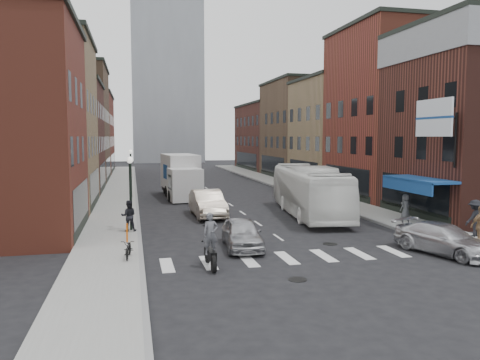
% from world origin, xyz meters
% --- Properties ---
extents(ground, '(160.00, 160.00, 0.00)m').
position_xyz_m(ground, '(0.00, 0.00, 0.00)').
color(ground, black).
rests_on(ground, ground).
extents(sidewalk_left, '(3.00, 74.00, 0.15)m').
position_xyz_m(sidewalk_left, '(-8.50, 22.00, 0.07)').
color(sidewalk_left, gray).
rests_on(sidewalk_left, ground).
extents(sidewalk_right, '(3.00, 74.00, 0.15)m').
position_xyz_m(sidewalk_right, '(8.50, 22.00, 0.07)').
color(sidewalk_right, gray).
rests_on(sidewalk_right, ground).
extents(curb_left, '(0.20, 74.00, 0.16)m').
position_xyz_m(curb_left, '(-7.00, 22.00, 0.00)').
color(curb_left, gray).
rests_on(curb_left, ground).
extents(curb_right, '(0.20, 74.00, 0.16)m').
position_xyz_m(curb_right, '(7.00, 22.00, 0.00)').
color(curb_right, gray).
rests_on(curb_right, ground).
extents(crosswalk_stripes, '(12.00, 2.20, 0.01)m').
position_xyz_m(crosswalk_stripes, '(0.00, -3.00, 0.00)').
color(crosswalk_stripes, silver).
rests_on(crosswalk_stripes, ground).
extents(bldg_left_mid_a, '(10.30, 10.20, 12.30)m').
position_xyz_m(bldg_left_mid_a, '(-14.99, 14.00, 6.15)').
color(bldg_left_mid_a, '#9A7F55').
rests_on(bldg_left_mid_a, ground).
extents(bldg_left_mid_b, '(10.30, 10.20, 10.30)m').
position_xyz_m(bldg_left_mid_b, '(-14.99, 24.00, 5.15)').
color(bldg_left_mid_b, '#431E18').
rests_on(bldg_left_mid_b, ground).
extents(bldg_left_far_a, '(10.30, 12.20, 13.30)m').
position_xyz_m(bldg_left_far_a, '(-14.99, 35.00, 6.65)').
color(bldg_left_far_a, brown).
rests_on(bldg_left_far_a, ground).
extents(bldg_left_far_b, '(10.30, 16.20, 11.30)m').
position_xyz_m(bldg_left_far_b, '(-14.99, 49.00, 5.65)').
color(bldg_left_far_b, maroon).
rests_on(bldg_left_far_b, ground).
extents(bldg_right_mid_a, '(10.30, 10.20, 14.30)m').
position_xyz_m(bldg_right_mid_a, '(15.00, 14.00, 7.15)').
color(bldg_right_mid_a, maroon).
rests_on(bldg_right_mid_a, ground).
extents(bldg_right_mid_b, '(10.30, 10.20, 11.30)m').
position_xyz_m(bldg_right_mid_b, '(14.99, 24.00, 5.65)').
color(bldg_right_mid_b, '#9A7F55').
rests_on(bldg_right_mid_b, ground).
extents(bldg_right_far_a, '(10.30, 12.20, 12.30)m').
position_xyz_m(bldg_right_far_a, '(14.99, 35.00, 6.15)').
color(bldg_right_far_a, brown).
rests_on(bldg_right_far_a, ground).
extents(bldg_right_far_b, '(10.30, 16.20, 10.30)m').
position_xyz_m(bldg_right_far_b, '(14.99, 49.00, 5.15)').
color(bldg_right_far_b, '#431E18').
rests_on(bldg_right_far_b, ground).
extents(awning_blue, '(1.80, 5.00, 0.78)m').
position_xyz_m(awning_blue, '(8.93, 2.50, 2.63)').
color(awning_blue, navy).
rests_on(awning_blue, ground).
extents(billboard_sign, '(1.52, 3.00, 3.70)m').
position_xyz_m(billboard_sign, '(8.59, 0.50, 6.13)').
color(billboard_sign, black).
rests_on(billboard_sign, ground).
extents(distant_tower, '(14.00, 14.00, 50.00)m').
position_xyz_m(distant_tower, '(0.00, 78.00, 25.00)').
color(distant_tower, '#9399A0').
rests_on(distant_tower, ground).
extents(streetlamp_near, '(0.32, 1.22, 4.11)m').
position_xyz_m(streetlamp_near, '(-7.40, 4.00, 2.91)').
color(streetlamp_near, black).
rests_on(streetlamp_near, ground).
extents(streetlamp_far, '(0.32, 1.22, 4.11)m').
position_xyz_m(streetlamp_far, '(-7.40, 18.00, 2.91)').
color(streetlamp_far, black).
rests_on(streetlamp_far, ground).
extents(bike_rack, '(0.08, 0.68, 0.80)m').
position_xyz_m(bike_rack, '(-7.60, 1.30, 0.55)').
color(bike_rack, '#D8590C').
rests_on(bike_rack, sidewalk_left).
extents(box_truck, '(3.04, 8.56, 3.64)m').
position_xyz_m(box_truck, '(-3.21, 18.12, 1.80)').
color(box_truck, silver).
rests_on(box_truck, ground).
extents(motorcycle_rider, '(0.63, 2.17, 2.22)m').
position_xyz_m(motorcycle_rider, '(-4.33, -3.76, 1.04)').
color(motorcycle_rider, black).
rests_on(motorcycle_rider, ground).
extents(transit_bus, '(4.29, 12.02, 3.28)m').
position_xyz_m(transit_bus, '(4.06, 7.11, 1.64)').
color(transit_bus, white).
rests_on(transit_bus, ground).
extents(sedan_left_near, '(1.99, 4.23, 1.40)m').
position_xyz_m(sedan_left_near, '(-2.36, -0.84, 0.70)').
color(sedan_left_near, '#A8A8AD').
rests_on(sedan_left_near, ground).
extents(sedan_left_far, '(1.89, 5.23, 1.71)m').
position_xyz_m(sedan_left_far, '(-2.56, 8.13, 0.86)').
color(sedan_left_far, beige).
rests_on(sedan_left_far, ground).
extents(curb_car, '(3.21, 4.97, 1.34)m').
position_xyz_m(curb_car, '(6.11, -3.91, 0.67)').
color(curb_car, silver).
rests_on(curb_car, ground).
extents(parked_bicycle, '(0.67, 1.56, 0.79)m').
position_xyz_m(parked_bicycle, '(-7.50, -2.03, 0.55)').
color(parked_bicycle, black).
rests_on(parked_bicycle, sidewalk_left).
extents(ped_left_solo, '(0.81, 0.47, 1.66)m').
position_xyz_m(ped_left_solo, '(-7.53, 3.64, 0.98)').
color(ped_left_solo, black).
rests_on(ped_left_solo, sidewalk_left).
extents(ped_right_a, '(1.32, 0.88, 1.87)m').
position_xyz_m(ped_right_a, '(9.59, -1.61, 1.08)').
color(ped_right_a, black).
rests_on(ped_right_a, sidewalk_right).
extents(ped_right_c, '(0.86, 0.70, 1.53)m').
position_xyz_m(ped_right_c, '(9.09, 3.77, 0.92)').
color(ped_right_c, '#56595E').
rests_on(ped_right_c, sidewalk_right).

